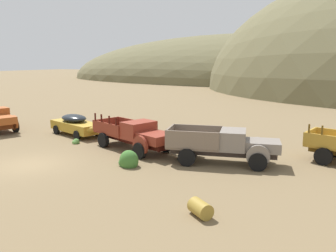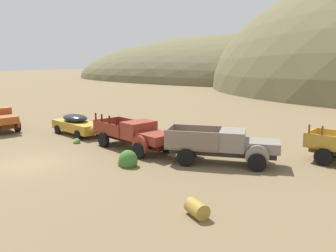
% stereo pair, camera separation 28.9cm
% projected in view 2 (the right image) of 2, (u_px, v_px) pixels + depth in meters
% --- Properties ---
extents(ground_plane, '(300.00, 300.00, 0.00)m').
position_uv_depth(ground_plane, '(29.00, 164.00, 18.99)').
color(ground_plane, brown).
extents(hill_far_right, '(111.74, 52.04, 25.42)m').
position_uv_depth(hill_far_right, '(246.00, 81.00, 95.55)').
color(hill_far_right, brown).
rests_on(hill_far_right, ground).
extents(car_mustard, '(5.19, 2.88, 1.57)m').
position_uv_depth(car_mustard, '(78.00, 125.00, 26.24)').
color(car_mustard, '#B28928').
rests_on(car_mustard, ground).
extents(truck_rust_red, '(6.46, 3.82, 2.16)m').
position_uv_depth(truck_rust_red, '(138.00, 135.00, 21.67)').
color(truck_rust_red, '#42140D').
rests_on(truck_rust_red, ground).
extents(truck_primer_gray, '(6.35, 3.51, 1.91)m').
position_uv_depth(truck_primer_gray, '(229.00, 146.00, 18.92)').
color(truck_primer_gray, '#3D322D').
rests_on(truck_primer_gray, ground).
extents(oil_drum_tipped, '(1.09, 1.01, 0.60)m').
position_uv_depth(oil_drum_tipped, '(197.00, 209.00, 12.61)').
color(oil_drum_tipped, olive).
rests_on(oil_drum_tipped, ground).
extents(bush_lone_scrub, '(1.16, 0.95, 1.15)m').
position_uv_depth(bush_lone_scrub, '(127.00, 161.00, 18.63)').
color(bush_lone_scrub, '#3D702D').
rests_on(bush_lone_scrub, ground).
extents(bush_front_right, '(0.48, 0.50, 0.44)m').
position_uv_depth(bush_front_right, '(77.00, 142.00, 23.77)').
color(bush_front_right, '#5B8E42').
rests_on(bush_front_right, ground).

